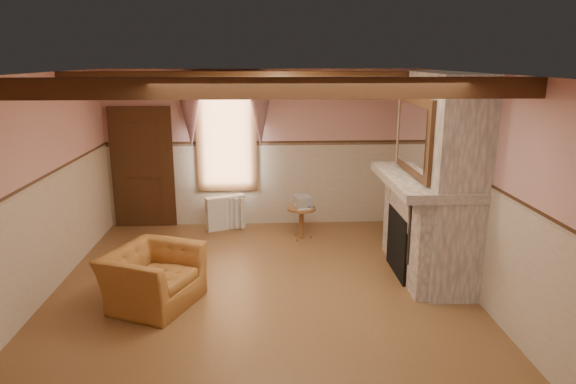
{
  "coord_description": "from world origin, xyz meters",
  "views": [
    {
      "loc": [
        0.05,
        -6.13,
        2.97
      ],
      "look_at": [
        0.39,
        0.8,
        1.16
      ],
      "focal_mm": 32.0,
      "sensor_mm": 36.0,
      "label": 1
    }
  ],
  "objects_px": {
    "bowl": "(430,176)",
    "mantel_clock": "(410,159)",
    "armchair": "(153,277)",
    "radiator": "(226,213)",
    "oil_lamp": "(416,160)",
    "side_table": "(301,223)"
  },
  "relations": [
    {
      "from": "armchair",
      "to": "radiator",
      "type": "xyz_separation_m",
      "value": [
        0.7,
        2.89,
        -0.05
      ]
    },
    {
      "from": "bowl",
      "to": "armchair",
      "type": "bearing_deg",
      "value": -171.15
    },
    {
      "from": "oil_lamp",
      "to": "armchair",
      "type": "bearing_deg",
      "value": -161.62
    },
    {
      "from": "bowl",
      "to": "oil_lamp",
      "type": "height_order",
      "value": "oil_lamp"
    },
    {
      "from": "mantel_clock",
      "to": "oil_lamp",
      "type": "relative_size",
      "value": 0.86
    },
    {
      "from": "armchair",
      "to": "mantel_clock",
      "type": "distance_m",
      "value": 4.05
    },
    {
      "from": "radiator",
      "to": "mantel_clock",
      "type": "xyz_separation_m",
      "value": [
        2.88,
        -1.4,
        1.22
      ]
    },
    {
      "from": "bowl",
      "to": "oil_lamp",
      "type": "distance_m",
      "value": 0.64
    },
    {
      "from": "armchair",
      "to": "radiator",
      "type": "height_order",
      "value": "armchair"
    },
    {
      "from": "side_table",
      "to": "oil_lamp",
      "type": "xyz_separation_m",
      "value": [
        1.56,
        -1.11,
        1.29
      ]
    },
    {
      "from": "armchair",
      "to": "radiator",
      "type": "distance_m",
      "value": 2.98
    },
    {
      "from": "armchair",
      "to": "side_table",
      "type": "bearing_deg",
      "value": -17.58
    },
    {
      "from": "armchair",
      "to": "oil_lamp",
      "type": "distance_m",
      "value": 3.96
    },
    {
      "from": "side_table",
      "to": "bowl",
      "type": "height_order",
      "value": "bowl"
    },
    {
      "from": "bowl",
      "to": "mantel_clock",
      "type": "bearing_deg",
      "value": 90.0
    },
    {
      "from": "radiator",
      "to": "side_table",
      "type": "bearing_deg",
      "value": -47.15
    },
    {
      "from": "side_table",
      "to": "radiator",
      "type": "xyz_separation_m",
      "value": [
        -1.32,
        0.59,
        0.02
      ]
    },
    {
      "from": "oil_lamp",
      "to": "bowl",
      "type": "bearing_deg",
      "value": -90.0
    },
    {
      "from": "armchair",
      "to": "bowl",
      "type": "bearing_deg",
      "value": -57.43
    },
    {
      "from": "mantel_clock",
      "to": "oil_lamp",
      "type": "distance_m",
      "value": 0.31
    },
    {
      "from": "side_table",
      "to": "mantel_clock",
      "type": "xyz_separation_m",
      "value": [
        1.56,
        -0.8,
        1.25
      ]
    },
    {
      "from": "radiator",
      "to": "oil_lamp",
      "type": "bearing_deg",
      "value": -53.42
    }
  ]
}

